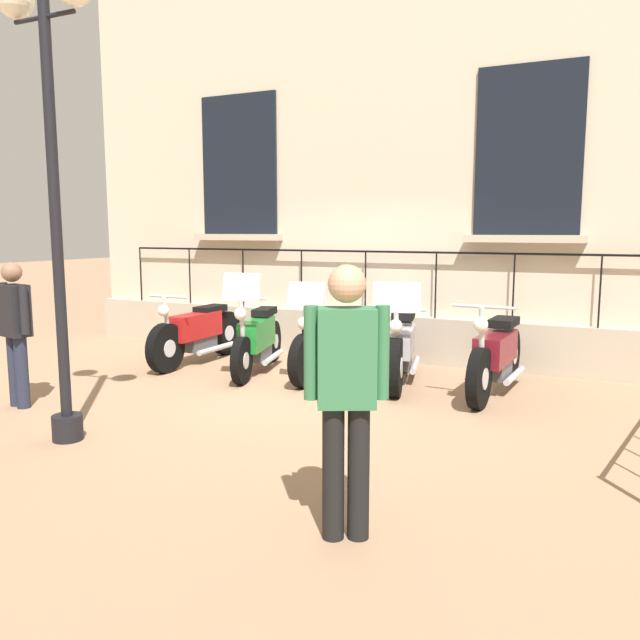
{
  "coord_description": "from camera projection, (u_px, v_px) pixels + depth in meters",
  "views": [
    {
      "loc": [
        7.15,
        3.54,
        1.96
      ],
      "look_at": [
        -0.27,
        0.0,
        0.8
      ],
      "focal_mm": 35.92,
      "sensor_mm": 36.0,
      "label": 1
    }
  ],
  "objects": [
    {
      "name": "pedestrian_walking",
      "position": [
        15.0,
        327.0,
        7.03
      ],
      "size": [
        0.3,
        0.52,
        1.61
      ],
      "color": "#23283D",
      "rests_on": "ground_plane"
    },
    {
      "name": "ground_plane",
      "position": [
        311.0,
        384.0,
        8.17
      ],
      "size": [
        60.0,
        60.0,
        0.0
      ],
      "primitive_type": "plane",
      "color": "#9E7A5B"
    },
    {
      "name": "motorcycle_maroon",
      "position": [
        496.0,
        357.0,
        7.67
      ],
      "size": [
        2.24,
        0.7,
        1.14
      ],
      "color": "black",
      "rests_on": "ground_plane"
    },
    {
      "name": "building_facade",
      "position": [
        376.0,
        156.0,
        9.77
      ],
      "size": [
        0.82,
        10.36,
        6.37
      ],
      "color": "beige",
      "rests_on": "ground_plane"
    },
    {
      "name": "motorcycle_red",
      "position": [
        197.0,
        334.0,
        9.44
      ],
      "size": [
        2.16,
        0.63,
        1.07
      ],
      "color": "black",
      "rests_on": "ground_plane"
    },
    {
      "name": "pedestrian_standing",
      "position": [
        346.0,
        386.0,
        3.97
      ],
      "size": [
        0.36,
        0.48,
        1.75
      ],
      "color": "black",
      "rests_on": "ground_plane"
    },
    {
      "name": "motorcycle_silver",
      "position": [
        401.0,
        348.0,
        8.19
      ],
      "size": [
        2.11,
        0.79,
        1.36
      ],
      "color": "black",
      "rests_on": "ground_plane"
    },
    {
      "name": "motorcycle_green",
      "position": [
        258.0,
        340.0,
        8.81
      ],
      "size": [
        2.04,
        0.75,
        1.42
      ],
      "color": "black",
      "rests_on": "ground_plane"
    },
    {
      "name": "lamppost",
      "position": [
        51.0,
        131.0,
        5.63
      ],
      "size": [
        0.33,
        1.03,
        4.14
      ],
      "color": "black",
      "rests_on": "ground_plane"
    },
    {
      "name": "motorcycle_black",
      "position": [
        326.0,
        345.0,
        8.53
      ],
      "size": [
        1.95,
        0.6,
        1.32
      ],
      "color": "black",
      "rests_on": "ground_plane"
    }
  ]
}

